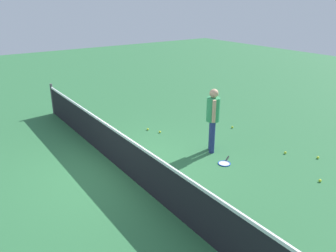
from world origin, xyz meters
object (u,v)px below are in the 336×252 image
tennis_ball_by_net (320,181)px  tennis_ball_baseline (148,129)px  tennis_racket_near_player (225,163)px  tennis_ball_near_player (160,132)px  tennis_ball_stray_right (285,153)px  player_near_side (213,115)px  tennis_ball_stray_left (318,157)px  tennis_ball_midcourt (232,127)px

tennis_ball_by_net → tennis_ball_baseline: same height
tennis_racket_near_player → tennis_ball_near_player: 2.59m
tennis_racket_near_player → tennis_ball_near_player: bearing=4.4°
tennis_ball_near_player → tennis_ball_by_net: size_ratio=1.00×
tennis_ball_by_net → tennis_ball_stray_right: bearing=-23.0°
tennis_ball_baseline → tennis_ball_stray_right: bearing=-149.3°
tennis_racket_near_player → tennis_ball_baseline: size_ratio=8.90×
tennis_ball_near_player → tennis_ball_stray_right: same height
tennis_ball_by_net → tennis_ball_baseline: bearing=17.2°
tennis_ball_baseline → tennis_ball_stray_right: same height
player_near_side → tennis_ball_stray_right: size_ratio=25.76×
tennis_ball_near_player → tennis_ball_stray_right: (-3.10, -1.89, 0.00)m
tennis_ball_near_player → tennis_ball_stray_left: same height
tennis_ball_midcourt → tennis_ball_stray_right: 2.14m
tennis_ball_near_player → tennis_ball_by_net: (-4.45, -1.31, 0.00)m
tennis_ball_midcourt → tennis_ball_stray_left: (-2.78, -0.24, 0.00)m
player_near_side → tennis_ball_midcourt: bearing=-62.5°
tennis_ball_baseline → tennis_ball_midcourt: bearing=-121.1°
tennis_ball_by_net → tennis_ball_midcourt: 3.56m
player_near_side → tennis_ball_midcourt: (0.86, -1.66, -0.98)m
tennis_racket_near_player → tennis_ball_near_player: size_ratio=8.90×
tennis_ball_baseline → tennis_ball_stray_left: bearing=-148.8°
tennis_ball_by_net → tennis_ball_stray_left: bearing=-55.6°
player_near_side → tennis_ball_stray_right: 2.16m
tennis_ball_stray_right → player_near_side: bearing=49.2°
tennis_ball_midcourt → tennis_ball_stray_right: (-2.13, 0.20, 0.00)m
tennis_ball_by_net → tennis_racket_near_player: bearing=30.8°
tennis_racket_near_player → tennis_ball_by_net: tennis_ball_by_net is taller
tennis_ball_midcourt → tennis_ball_stray_left: 2.79m
tennis_ball_by_net → tennis_ball_midcourt: same height
tennis_ball_stray_right → tennis_ball_near_player: bearing=31.4°
tennis_racket_near_player → tennis_ball_near_player: tennis_ball_near_player is taller
player_near_side → tennis_ball_stray_left: 2.87m
player_near_side → tennis_ball_near_player: bearing=13.0°
tennis_ball_near_player → tennis_ball_midcourt: bearing=-115.0°
tennis_ball_by_net → tennis_ball_near_player: bearing=16.4°
player_near_side → tennis_ball_midcourt: size_ratio=25.76×
tennis_ball_midcourt → tennis_ball_stray_right: size_ratio=1.00×
player_near_side → tennis_ball_midcourt: player_near_side is taller
player_near_side → tennis_ball_by_net: (-2.61, -0.89, -0.98)m
tennis_ball_near_player → tennis_ball_stray_right: 3.63m
tennis_ball_stray_right → tennis_racket_near_player: bearing=73.1°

